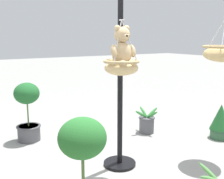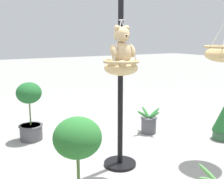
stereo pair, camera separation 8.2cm
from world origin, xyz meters
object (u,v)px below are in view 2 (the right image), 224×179
potted_plant_small_succulent (149,123)px  potted_plant_conical_shrub (30,109)px  teddy_bear (122,49)px  potted_plant_flowering_red (223,122)px  display_pole_central (120,110)px  hanging_basket_with_teddy (121,67)px

potted_plant_small_succulent → potted_plant_conical_shrub: bearing=-21.3°
teddy_bear → potted_plant_flowering_red: bearing=-174.9°
display_pole_central → potted_plant_small_succulent: (-1.13, -0.82, -0.59)m
display_pole_central → teddy_bear: bearing=61.2°
hanging_basket_with_teddy → potted_plant_flowering_red: (-2.18, -0.17, -1.09)m
potted_plant_flowering_red → potted_plant_small_succulent: (0.89, -0.90, -0.11)m
teddy_bear → potted_plant_conical_shrub: (0.66, -1.85, -1.05)m
teddy_bear → potted_plant_small_succulent: bearing=-139.7°
display_pole_central → teddy_bear: (0.15, 0.27, 0.82)m
hanging_basket_with_teddy → potted_plant_small_succulent: (-1.28, -1.07, -1.20)m
display_pole_central → hanging_basket_with_teddy: display_pole_central is taller
potted_plant_flowering_red → potted_plant_conical_shrub: potted_plant_conical_shrub is taller
display_pole_central → teddy_bear: display_pole_central is taller
potted_plant_conical_shrub → hanging_basket_with_teddy: bearing=109.8°
display_pole_central → potted_plant_conical_shrub: size_ratio=2.49×
display_pole_central → potted_plant_small_succulent: display_pole_central is taller
teddy_bear → potted_plant_conical_shrub: 2.23m
display_pole_central → potted_plant_conical_shrub: display_pole_central is taller
teddy_bear → potted_plant_small_succulent: teddy_bear is taller
hanging_basket_with_teddy → potted_plant_conical_shrub: 2.12m
display_pole_central → potted_plant_flowering_red: bearing=177.8°
potted_plant_conical_shrub → potted_plant_flowering_red: bearing=149.8°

